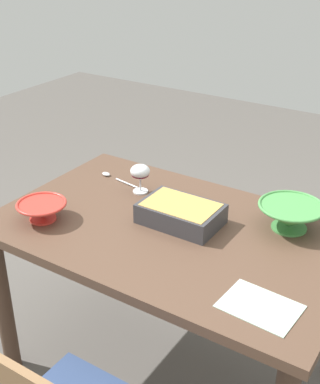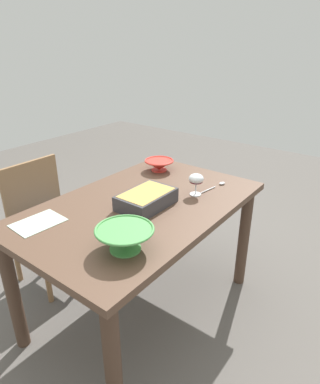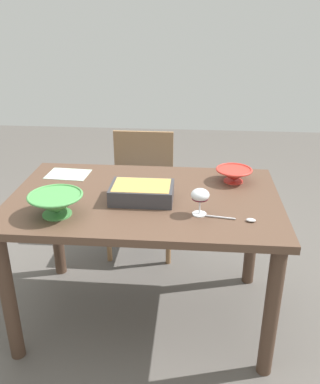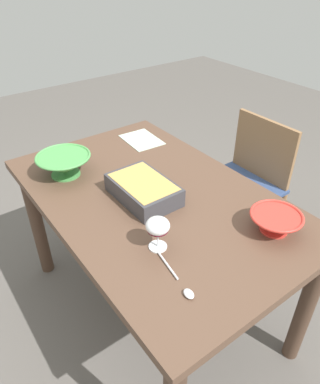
% 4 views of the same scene
% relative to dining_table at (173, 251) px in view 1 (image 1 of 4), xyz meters
% --- Properties ---
extents(ground_plane, '(8.00, 8.00, 0.00)m').
position_rel_dining_table_xyz_m(ground_plane, '(0.00, 0.00, -0.65)').
color(ground_plane, '#5B5651').
extents(dining_table, '(1.40, 0.88, 0.77)m').
position_rel_dining_table_xyz_m(dining_table, '(0.00, 0.00, 0.00)').
color(dining_table, brown).
rests_on(dining_table, ground_plane).
extents(wine_glass, '(0.09, 0.09, 0.13)m').
position_rel_dining_table_xyz_m(wine_glass, '(-0.28, 0.18, 0.21)').
color(wine_glass, white).
rests_on(wine_glass, dining_table).
extents(casserole_dish, '(0.32, 0.21, 0.08)m').
position_rel_dining_table_xyz_m(casserole_dish, '(0.01, 0.05, 0.16)').
color(casserole_dish, '#38383D').
rests_on(casserole_dish, dining_table).
extents(mixing_bowl, '(0.26, 0.26, 0.11)m').
position_rel_dining_table_xyz_m(mixing_bowl, '(0.39, 0.24, 0.17)').
color(mixing_bowl, '#4C994C').
rests_on(mixing_bowl, dining_table).
extents(small_bowl, '(0.20, 0.20, 0.08)m').
position_rel_dining_table_xyz_m(small_bowl, '(-0.47, -0.23, 0.16)').
color(small_bowl, red).
rests_on(small_bowl, dining_table).
extents(serving_spoon, '(0.23, 0.06, 0.01)m').
position_rel_dining_table_xyz_m(serving_spoon, '(-0.47, 0.23, 0.12)').
color(serving_spoon, silver).
rests_on(serving_spoon, dining_table).
extents(napkin, '(0.25, 0.19, 0.00)m').
position_rel_dining_table_xyz_m(napkin, '(0.48, -0.26, 0.12)').
color(napkin, '#B2CCB7').
rests_on(napkin, dining_table).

